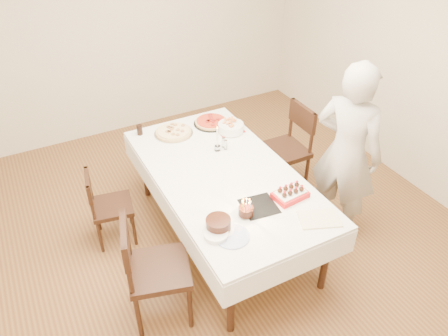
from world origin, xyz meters
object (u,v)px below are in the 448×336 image
person (347,153)px  pizza_pepperoni (211,122)px  chair_left_dessert (159,270)px  taper_candle (217,138)px  pasta_bowl (231,127)px  layer_cake (218,224)px  strawberry_box (290,194)px  dining_table (224,206)px  chair_left_savory (112,206)px  cola_glass (140,130)px  birthday_cake (246,208)px  pizza_white (174,132)px  chair_right_savory (283,151)px

person → pizza_pepperoni: bearing=7.3°
chair_left_dessert → taper_candle: (0.95, 0.88, 0.40)m
pasta_bowl → layer_cake: bearing=-122.3°
taper_candle → strawberry_box: bearing=-77.0°
pizza_pepperoni → pasta_bowl: (0.10, -0.23, 0.03)m
dining_table → strawberry_box: size_ratio=7.82×
chair_left_savory → taper_candle: taper_candle is taller
person → cola_glass: person is taller
pasta_bowl → layer_cake: 1.40m
layer_cake → birthday_cake: size_ratio=1.82×
pizza_white → taper_candle: (0.25, -0.46, 0.11)m
taper_candle → chair_left_dessert: bearing=-137.1°
pizza_white → strawberry_box: (0.46, -1.35, 0.01)m
dining_table → chair_right_savory: size_ratio=2.21×
dining_table → pizza_white: size_ratio=5.54×
strawberry_box → chair_right_savory: bearing=57.8°
dining_table → cola_glass: 1.14m
dining_table → pasta_bowl: 0.82m
dining_table → chair_left_dessert: size_ratio=2.21×
taper_candle → cola_glass: size_ratio=2.57×
chair_left_dessert → cola_glass: size_ratio=9.37×
chair_left_dessert → cola_glass: (0.40, 1.49, 0.32)m
person → strawberry_box: (-0.71, -0.16, -0.08)m
person → pasta_bowl: (-0.64, 0.97, -0.06)m
person → taper_candle: size_ratio=6.51×
chair_left_dessert → cola_glass: bearing=-89.5°
chair_right_savory → pizza_white: (-1.04, 0.43, 0.29)m
strawberry_box → pasta_bowl: bearing=86.6°
person → cola_glass: 1.99m
dining_table → taper_candle: 0.63m
pizza_white → birthday_cake: size_ratio=2.95×
pizza_white → pizza_pepperoni: (0.42, 0.01, 0.00)m
chair_left_savory → cola_glass: bearing=-123.8°
chair_right_savory → chair_left_savory: chair_right_savory is taller
dining_table → cola_glass: cola_glass is taller
birthday_cake → pizza_pepperoni: bearing=74.3°
taper_candle → layer_cake: (-0.48, -0.95, -0.08)m
pizza_pepperoni → cola_glass: bearing=168.6°
pizza_white → strawberry_box: size_ratio=1.41×
chair_right_savory → layer_cake: (-1.26, -0.98, 0.31)m
pizza_white → pasta_bowl: bearing=-23.1°
chair_left_dessert → layer_cake: (0.47, -0.07, 0.32)m
dining_table → taper_candle: bearing=71.8°
chair_left_dessert → birthday_cake: (0.73, -0.03, 0.34)m
chair_left_savory → pasta_bowl: (1.31, 0.13, 0.41)m
cola_glass → birthday_cake: birthday_cake is taller
chair_left_dessert → pizza_white: 1.54m
pasta_bowl → cola_glass: (-0.82, 0.38, 0.00)m
layer_cake → strawberry_box: (0.68, 0.06, -0.01)m
cola_glass → layer_cake: size_ratio=0.43×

